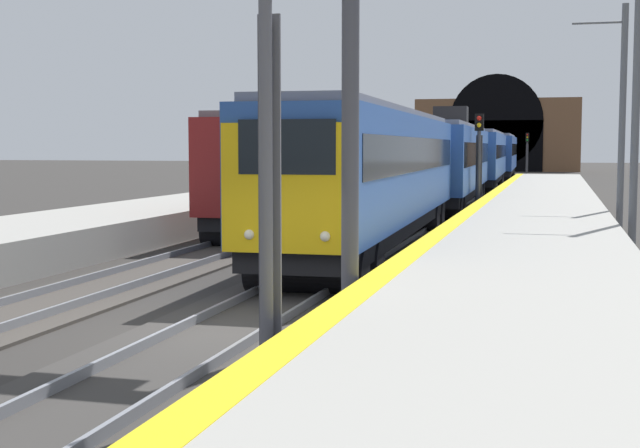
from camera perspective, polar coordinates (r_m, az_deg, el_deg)
ground_plane at (r=14.85m, az=-5.88°, el=-6.97°), size 320.00×320.00×0.00m
platform_right at (r=13.83m, az=11.95°, el=-5.90°), size 112.00×4.65×0.97m
platform_right_edge_strip at (r=14.00m, az=3.47°, el=-3.63°), size 112.00×0.50×0.01m
track_main_line at (r=14.84m, az=-5.88°, el=-6.82°), size 160.00×3.09×0.21m
track_adjacent_line at (r=16.78m, az=-19.52°, el=-5.69°), size 160.00×2.69×0.21m
train_main_approaching at (r=54.46m, az=9.50°, el=4.18°), size 76.28×3.18×5.03m
train_adjacent_platform at (r=45.91m, az=3.14°, el=4.08°), size 41.08×3.26×5.03m
railway_signal_near at (r=10.64m, az=-3.47°, el=7.57°), size 0.39×0.38×5.93m
railway_signal_mid at (r=39.83m, az=10.14°, el=4.34°), size 0.39×0.38×4.49m
railway_signal_far at (r=103.45m, az=13.12°, el=4.72°), size 0.39×0.38×4.57m
overhead_signal_gantry at (r=15.81m, az=-13.04°, el=13.06°), size 0.70×8.47×7.07m
tunnel_portal at (r=111.58m, az=11.25°, el=5.62°), size 2.88×19.88×11.77m
catenary_mast_near at (r=31.44m, az=18.75°, el=6.38°), size 0.22×1.80×7.76m
catenary_mast_far at (r=26.18m, az=19.53°, el=7.35°), size 0.22×1.83×8.36m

